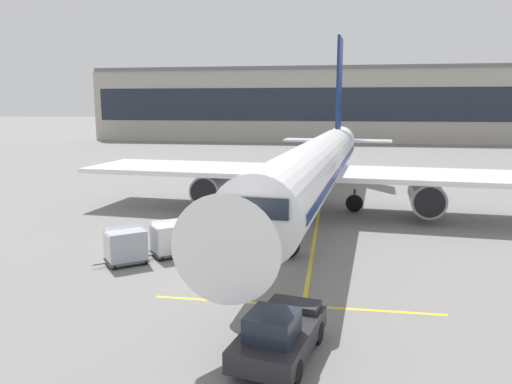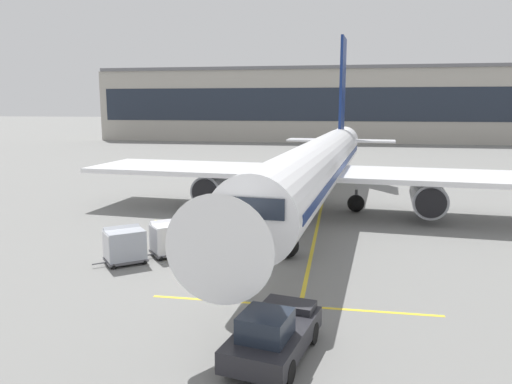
% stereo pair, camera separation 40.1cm
% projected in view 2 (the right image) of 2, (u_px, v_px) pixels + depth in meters
% --- Properties ---
extents(ground_plane, '(600.00, 600.00, 0.00)m').
position_uv_depth(ground_plane, '(235.00, 276.00, 23.73)').
color(ground_plane, slate).
extents(parked_airplane, '(36.71, 46.59, 15.38)m').
position_uv_depth(parked_airplane, '(318.00, 166.00, 37.28)').
color(parked_airplane, white).
rests_on(parked_airplane, ground).
extents(belt_loader, '(4.74, 4.55, 2.98)m').
position_uv_depth(belt_loader, '(232.00, 229.00, 29.40)').
color(belt_loader, '#A3A8B2').
rests_on(belt_loader, ground).
extents(baggage_cart_lead, '(2.62, 2.50, 1.91)m').
position_uv_depth(baggage_cart_lead, '(170.00, 237.00, 26.94)').
color(baggage_cart_lead, '#515156').
rests_on(baggage_cart_lead, ground).
extents(baggage_cart_second, '(2.62, 2.50, 1.91)m').
position_uv_depth(baggage_cart_second, '(124.00, 244.00, 25.58)').
color(baggage_cart_second, '#515156').
rests_on(baggage_cart_second, ground).
extents(pushback_tug, '(2.95, 4.74, 1.83)m').
position_uv_depth(pushback_tug, '(273.00, 334.00, 15.95)').
color(pushback_tug, '#232328').
rests_on(pushback_tug, ground).
extents(ground_crew_by_loader, '(0.52, 0.38, 1.74)m').
position_uv_depth(ground_crew_by_loader, '(156.00, 233.00, 27.91)').
color(ground_crew_by_loader, black).
rests_on(ground_crew_by_loader, ground).
extents(ground_crew_by_carts, '(0.38, 0.52, 1.74)m').
position_uv_depth(ground_crew_by_carts, '(158.00, 239.00, 26.53)').
color(ground_crew_by_carts, black).
rests_on(ground_crew_by_carts, ground).
extents(ground_crew_marshaller, '(0.35, 0.55, 1.74)m').
position_uv_depth(ground_crew_marshaller, '(184.00, 244.00, 25.70)').
color(ground_crew_marshaller, black).
rests_on(ground_crew_marshaller, ground).
extents(safety_cone_engine_keepout, '(0.65, 0.65, 0.73)m').
position_uv_depth(safety_cone_engine_keepout, '(226.00, 204.00, 39.30)').
color(safety_cone_engine_keepout, black).
rests_on(safety_cone_engine_keepout, ground).
extents(safety_cone_wingtip, '(0.65, 0.65, 0.74)m').
position_uv_depth(safety_cone_wingtip, '(252.00, 216.00, 35.01)').
color(safety_cone_wingtip, black).
rests_on(safety_cone_wingtip, ground).
extents(safety_cone_nose_mark, '(0.67, 0.67, 0.75)m').
position_uv_depth(safety_cone_nose_mark, '(213.00, 216.00, 35.12)').
color(safety_cone_nose_mark, black).
rests_on(safety_cone_nose_mark, ground).
extents(apron_guidance_line_lead_in, '(0.20, 110.00, 0.01)m').
position_uv_depth(apron_guidance_line_lead_in, '(320.00, 215.00, 37.03)').
color(apron_guidance_line_lead_in, yellow).
rests_on(apron_guidance_line_lead_in, ground).
extents(apron_guidance_line_stop_bar, '(12.00, 0.20, 0.01)m').
position_uv_depth(apron_guidance_line_stop_bar, '(292.00, 306.00, 20.26)').
color(apron_guidance_line_stop_bar, yellow).
rests_on(apron_guidance_line_stop_bar, ground).
extents(terminal_building, '(108.87, 14.85, 16.38)m').
position_uv_depth(terminal_building, '(338.00, 105.00, 111.83)').
color(terminal_building, '#A8A399').
rests_on(terminal_building, ground).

